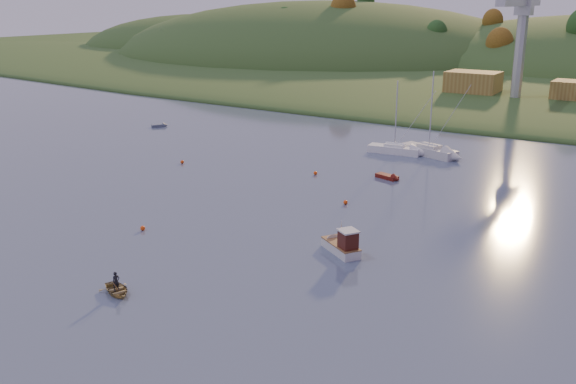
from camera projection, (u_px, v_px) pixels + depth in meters
The scene contains 19 objects.
shore_slope at pixel (549, 86), 172.08m from camera, with size 640.00×150.00×7.00m, color #22441B.
hill_left_far at pixel (207, 50), 295.25m from camera, with size 120.00×100.00×32.00m, color #22441B.
hill_left at pixel (323, 60), 246.90m from camera, with size 170.00×140.00×44.00m, color #22441B.
hillside_trees at pixel (564, 79), 188.18m from camera, with size 280.00×50.00×32.00m, color #204C1B, non-canonical shape.
wharf at pixel (531, 105), 134.53m from camera, with size 42.00×16.00×2.40m, color slate.
shed_west at pixel (473, 83), 141.03m from camera, with size 11.00×8.00×4.80m, color olive.
shed_east at pixel (576, 91), 131.07m from camera, with size 9.00×7.00×4.00m, color olive.
dock_crane at pixel (520, 26), 128.57m from camera, with size 3.20×28.00×20.30m.
fishing_boat at pixel (339, 243), 59.35m from camera, with size 5.51×4.37×3.48m.
sailboat_near at pixel (394, 149), 97.08m from camera, with size 8.08×3.18×10.93m.
sailboat_far at pixel (429, 150), 95.85m from camera, with size 9.38×5.32×12.47m.
canoe at pixel (117, 290), 50.85m from camera, with size 2.31×3.24×0.67m, color #978353.
paddler at pixel (116, 284), 50.71m from camera, with size 0.59×0.39×1.61m, color black.
red_tender at pixel (391, 178), 83.02m from camera, with size 3.83×2.20×1.24m.
grey_dinghy at pixel (162, 125), 117.49m from camera, with size 2.69×3.02×1.11m.
buoy_1 at pixel (346, 202), 73.04m from camera, with size 0.50×0.50×0.50m, color #FB4A0D.
buoy_2 at pixel (182, 162), 91.10m from camera, with size 0.50×0.50×0.50m, color #FB4A0D.
buoy_3 at pixel (315, 173), 85.29m from camera, with size 0.50×0.50×0.50m, color #FB4A0D.
buoy_4 at pixel (143, 228), 64.78m from camera, with size 0.50×0.50×0.50m, color #FB4A0D.
Camera 1 is at (34.58, -18.45, 22.47)m, focal length 40.00 mm.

